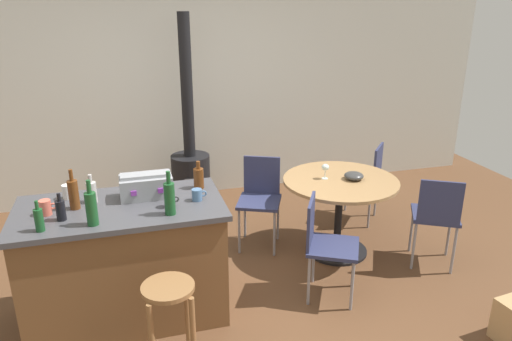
% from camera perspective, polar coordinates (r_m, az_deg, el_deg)
% --- Properties ---
extents(ground_plane, '(8.80, 8.80, 0.00)m').
position_cam_1_polar(ground_plane, '(4.16, -4.06, -14.63)').
color(ground_plane, brown).
extents(back_wall, '(8.00, 0.10, 2.70)m').
position_cam_1_polar(back_wall, '(5.87, -9.36, 9.75)').
color(back_wall, beige).
rests_on(back_wall, ground_plane).
extents(kitchen_island, '(1.49, 0.79, 0.93)m').
position_cam_1_polar(kitchen_island, '(3.83, -15.14, -10.35)').
color(kitchen_island, brown).
rests_on(kitchen_island, ground_plane).
extents(wooden_stool, '(0.33, 0.33, 0.68)m').
position_cam_1_polar(wooden_stool, '(3.19, -10.18, -16.06)').
color(wooden_stool, olive).
rests_on(wooden_stool, ground_plane).
extents(dining_table, '(1.07, 1.07, 0.75)m').
position_cam_1_polar(dining_table, '(4.61, 9.85, -3.07)').
color(dining_table, black).
rests_on(dining_table, ground_plane).
extents(folding_chair_near, '(0.56, 0.56, 0.87)m').
position_cam_1_polar(folding_chair_near, '(5.36, 12.82, -0.66)').
color(folding_chair_near, navy).
rests_on(folding_chair_near, ground_plane).
extents(folding_chair_far, '(0.53, 0.53, 0.88)m').
position_cam_1_polar(folding_chair_far, '(4.73, 0.49, -2.88)').
color(folding_chair_far, navy).
rests_on(folding_chair_far, ground_plane).
extents(folding_chair_left, '(0.54, 0.54, 0.85)m').
position_cam_1_polar(folding_chair_left, '(3.96, 8.13, -8.20)').
color(folding_chair_left, navy).
rests_on(folding_chair_left, ground_plane).
extents(folding_chair_right, '(0.55, 0.55, 0.88)m').
position_cam_1_polar(folding_chair_right, '(4.61, 20.56, -4.81)').
color(folding_chair_right, navy).
rests_on(folding_chair_right, ground_plane).
extents(wood_stove, '(0.44, 0.45, 2.21)m').
position_cam_1_polar(wood_stove, '(5.56, -7.75, 0.49)').
color(wood_stove, black).
rests_on(wood_stove, ground_plane).
extents(toolbox, '(0.38, 0.22, 0.19)m').
position_cam_1_polar(toolbox, '(3.71, -12.85, -1.77)').
color(toolbox, gray).
rests_on(toolbox, kitchen_island).
extents(bottle_0, '(0.06, 0.06, 0.21)m').
position_cam_1_polar(bottle_0, '(3.40, -24.27, -5.29)').
color(bottle_0, '#194C23').
rests_on(bottle_0, kitchen_island).
extents(bottle_1, '(0.08, 0.08, 0.32)m').
position_cam_1_polar(bottle_1, '(3.37, -10.18, -3.19)').
color(bottle_1, '#194C23').
rests_on(bottle_1, kitchen_island).
extents(bottle_2, '(0.07, 0.07, 0.21)m').
position_cam_1_polar(bottle_2, '(3.72, -18.85, -2.38)').
color(bottle_2, '#B7B2AD').
rests_on(bottle_2, kitchen_island).
extents(bottle_3, '(0.07, 0.07, 0.32)m').
position_cam_1_polar(bottle_3, '(3.34, -18.88, -4.19)').
color(bottle_3, '#194C23').
rests_on(bottle_3, kitchen_island).
extents(bottle_4, '(0.06, 0.06, 0.19)m').
position_cam_1_polar(bottle_4, '(3.50, -22.09, -4.33)').
color(bottle_4, black).
rests_on(bottle_4, kitchen_island).
extents(bottle_5, '(0.08, 0.08, 0.22)m').
position_cam_1_polar(bottle_5, '(3.81, -6.79, -0.85)').
color(bottle_5, '#603314').
rests_on(bottle_5, kitchen_island).
extents(bottle_6, '(0.07, 0.07, 0.30)m').
position_cam_1_polar(bottle_6, '(3.64, -20.76, -2.59)').
color(bottle_6, '#603314').
rests_on(bottle_6, kitchen_island).
extents(cup_0, '(0.11, 0.07, 0.10)m').
position_cam_1_polar(cup_0, '(3.51, -10.17, -3.50)').
color(cup_0, '#383838').
rests_on(cup_0, kitchen_island).
extents(cup_1, '(0.12, 0.08, 0.11)m').
position_cam_1_polar(cup_1, '(3.64, -23.60, -4.03)').
color(cup_1, '#DB6651').
rests_on(cup_1, kitchen_island).
extents(cup_2, '(0.11, 0.07, 0.11)m').
position_cam_1_polar(cup_2, '(3.86, -21.38, -2.35)').
color(cup_2, white).
rests_on(cup_2, kitchen_island).
extents(cup_3, '(0.11, 0.08, 0.09)m').
position_cam_1_polar(cup_3, '(3.60, -6.95, -2.86)').
color(cup_3, '#4C7099').
rests_on(cup_3, kitchen_island).
extents(wine_glass, '(0.07, 0.07, 0.14)m').
position_cam_1_polar(wine_glass, '(4.51, 8.19, 0.31)').
color(wine_glass, silver).
rests_on(wine_glass, dining_table).
extents(serving_bowl, '(0.18, 0.18, 0.07)m').
position_cam_1_polar(serving_bowl, '(4.56, 11.48, -0.62)').
color(serving_bowl, '#383838').
rests_on(serving_bowl, dining_table).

